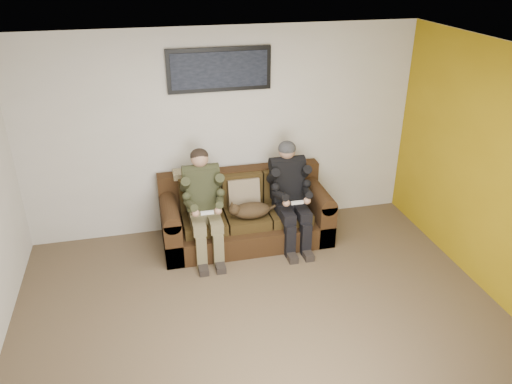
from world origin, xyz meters
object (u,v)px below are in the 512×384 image
object	(u,v)px
sofa	(245,215)
framed_poster	(219,70)
cat	(250,210)
person_right	(290,189)
person_left	(203,198)

from	to	relation	value
sofa	framed_poster	distance (m)	1.83
sofa	framed_poster	xyz separation A→B (m)	(-0.20, 0.39, 1.78)
sofa	cat	distance (m)	0.32
sofa	person_right	bearing A→B (deg)	-17.95
person_left	cat	size ratio (longest dim) A/B	1.94
person_right	cat	size ratio (longest dim) A/B	1.95
person_left	person_right	xyz separation A→B (m)	(1.08, 0.00, 0.00)
person_right	sofa	bearing A→B (deg)	162.05
sofa	person_right	xyz separation A→B (m)	(0.54, -0.17, 0.39)
cat	sofa	bearing A→B (deg)	93.44
sofa	person_right	distance (m)	0.69
sofa	cat	bearing A→B (deg)	-86.56
person_right	framed_poster	distance (m)	1.67
sofa	person_left	distance (m)	0.69
person_left	framed_poster	xyz separation A→B (m)	(0.34, 0.57, 1.39)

